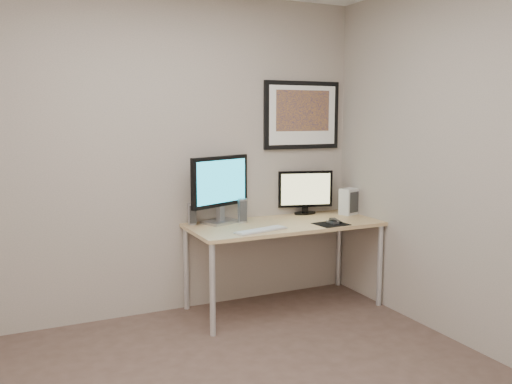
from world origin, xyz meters
TOP-DOWN VIEW (x-y plane):
  - room at (0.00, 0.45)m, footprint 3.60×3.60m
  - desk at (1.00, 1.35)m, footprint 1.60×0.70m
  - framed_art at (1.35, 1.68)m, footprint 0.75×0.04m
  - monitor_large at (0.52, 1.57)m, footprint 0.58×0.29m
  - monitor_tv at (1.36, 1.63)m, footprint 0.49×0.16m
  - speaker_left at (0.28, 1.61)m, footprint 0.08×0.08m
  - speaker_right at (0.69, 1.51)m, footprint 0.10×0.10m
  - keyboard at (0.68, 1.14)m, footprint 0.46×0.22m
  - mousepad at (1.32, 1.13)m, footprint 0.27×0.24m
  - mouse at (1.35, 1.15)m, footprint 0.06×0.10m
  - remote at (1.41, 1.20)m, footprint 0.09×0.19m
  - fan_unit at (1.71, 1.45)m, footprint 0.18×0.16m

SIDE VIEW (x-z plane):
  - desk at x=1.00m, z-range 0.30..1.03m
  - mousepad at x=1.32m, z-range 0.73..0.73m
  - keyboard at x=0.68m, z-range 0.73..0.75m
  - remote at x=1.41m, z-range 0.73..0.75m
  - mouse at x=1.35m, z-range 0.73..0.77m
  - speaker_left at x=0.28m, z-range 0.73..0.91m
  - speaker_right at x=0.69m, z-range 0.73..0.93m
  - fan_unit at x=1.71m, z-range 0.73..0.97m
  - monitor_tv at x=1.36m, z-range 0.74..1.14m
  - monitor_large at x=0.52m, z-range 0.76..1.32m
  - framed_art at x=1.35m, z-range 1.32..1.92m
  - room at x=0.00m, z-range -0.16..3.44m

